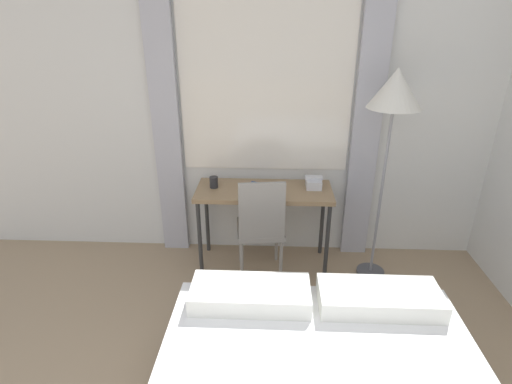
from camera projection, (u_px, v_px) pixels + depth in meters
The scene contains 7 objects.
wall_back_with_window at pixel (244, 114), 3.55m from camera, with size 5.49×0.13×2.70m.
desk at pixel (264, 197), 3.52m from camera, with size 1.19×0.48×0.76m.
desk_chair at pixel (261, 224), 3.40m from camera, with size 0.44×0.44×0.95m.
standing_lamp at pixel (395, 98), 3.00m from camera, with size 0.41×0.41×1.81m.
telephone at pixel (314, 182), 3.52m from camera, with size 0.15×0.18×0.10m.
book at pixel (261, 188), 3.49m from camera, with size 0.29×0.24×0.02m.
mug at pixel (214, 182), 3.51m from camera, with size 0.07×0.07×0.10m.
Camera 1 is at (0.29, -0.13, 2.16)m, focal length 28.00 mm.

